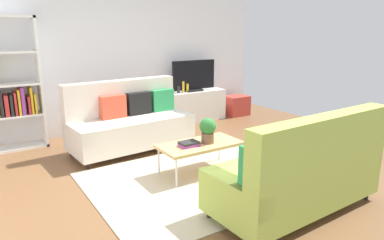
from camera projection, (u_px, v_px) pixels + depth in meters
The scene contains 17 objects.
ground_plane at pixel (193, 176), 4.66m from camera, with size 7.68×7.68×0.00m, color brown.
wall_far at pixel (113, 54), 6.59m from camera, with size 6.40×0.12×2.90m, color silver.
area_rug at pixel (205, 178), 4.57m from camera, with size 2.90×2.20×0.01m, color beige.
couch_beige at pixel (130, 122), 5.60m from camera, with size 1.96×0.98×1.10m.
couch_green at pixel (299, 173), 3.64m from camera, with size 1.93×0.90×1.10m.
coffee_table at pixel (200, 145), 4.66m from camera, with size 1.10×0.56×0.42m.
tv_console at pixel (193, 106), 7.42m from camera, with size 1.40×0.44×0.64m, color silver.
tv at pixel (194, 76), 7.25m from camera, with size 1.00×0.20×0.64m.
bookshelf at pixel (1, 90), 5.43m from camera, with size 1.10×0.36×2.10m.
storage_trunk at pixel (236, 106), 7.94m from camera, with size 0.52×0.40×0.44m, color #B2382D.
potted_plant at pixel (208, 129), 4.64m from camera, with size 0.22×0.22×0.34m.
table_book_0 at pixel (189, 145), 4.54m from camera, with size 0.24×0.18×0.03m, color purple.
table_book_1 at pixel (189, 143), 4.53m from camera, with size 0.24×0.18×0.03m, color #262626.
vase_0 at pixel (168, 89), 7.06m from camera, with size 0.14×0.14×0.18m, color #B24C4C.
bottle_0 at pixel (178, 89), 7.09m from camera, with size 0.06×0.06×0.15m, color #262626.
bottle_1 at pixel (183, 87), 7.14m from camera, with size 0.05×0.05×0.23m, color gold.
bottle_2 at pixel (187, 88), 7.20m from camera, with size 0.05×0.05×0.17m, color gold.
Camera 1 is at (-2.35, -3.64, 1.88)m, focal length 32.79 mm.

